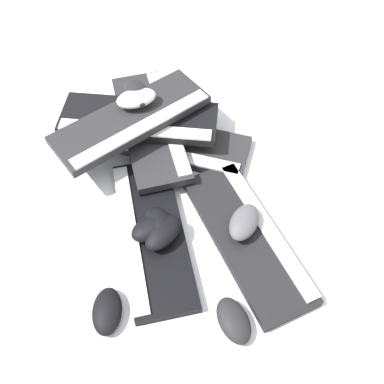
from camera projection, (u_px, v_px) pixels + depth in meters
name	position (u px, v px, depth m)	size (l,w,h in m)	color
ground_plane	(180.00, 205.00, 1.12)	(3.20, 3.20, 0.00)	silver
keyboard_0	(172.00, 143.00, 1.23)	(0.32, 0.46, 0.03)	#232326
keyboard_1	(152.00, 233.00, 1.06)	(0.45, 0.18, 0.03)	black
keyboard_2	(247.00, 237.00, 1.05)	(0.46, 0.26, 0.03)	black
keyboard_3	(151.00, 126.00, 1.23)	(0.45, 0.20, 0.03)	#232326
keyboard_4	(139.00, 119.00, 1.20)	(0.26, 0.46, 0.03)	black
keyboard_5	(132.00, 119.00, 1.16)	(0.35, 0.46, 0.03)	#232326
mouse_0	(136.00, 93.00, 1.17)	(0.11, 0.07, 0.04)	black
mouse_1	(107.00, 311.00, 0.94)	(0.11, 0.07, 0.04)	black
mouse_2	(244.00, 222.00, 1.04)	(0.11, 0.07, 0.04)	#4C4C51
mouse_3	(163.00, 233.00, 1.02)	(0.11, 0.07, 0.04)	black
mouse_4	(152.00, 227.00, 1.03)	(0.11, 0.07, 0.04)	black
mouse_5	(160.00, 225.00, 1.03)	(0.11, 0.07, 0.04)	black
mouse_6	(234.00, 320.00, 0.93)	(0.11, 0.07, 0.04)	black
mouse_7	(136.00, 98.00, 1.16)	(0.11, 0.07, 0.04)	silver
cable_0	(190.00, 151.00, 1.23)	(0.34, 0.37, 0.01)	black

